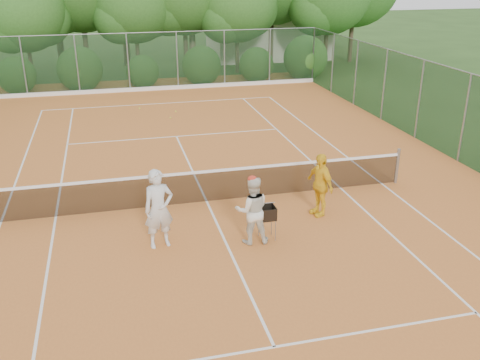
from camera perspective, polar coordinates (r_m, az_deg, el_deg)
name	(u,v)px	position (r m, az deg, el deg)	size (l,w,h in m)	color
ground	(207,203)	(15.25, -3.56, -2.41)	(120.00, 120.00, 0.00)	#284819
clay_court	(207,202)	(15.25, -3.56, -2.38)	(18.00, 36.00, 0.02)	#C9712E
club_building	(267,36)	(39.66, 2.93, 15.10)	(8.00, 5.00, 3.00)	beige
tennis_net	(206,185)	(15.04, -3.60, -0.57)	(11.97, 0.10, 1.10)	gray
player_white	(159,209)	(12.66, -8.66, -3.07)	(0.71, 0.46, 1.94)	silver
player_center_grp	(252,210)	(12.73, 1.30, -3.22)	(0.89, 0.73, 1.73)	silver
player_yellow	(320,185)	(14.31, 8.51, -0.48)	(1.01, 0.42, 1.73)	yellow
ball_hopper	(267,213)	(12.98, 2.93, -3.58)	(0.37, 0.37, 0.86)	gray
stray_ball_a	(176,111)	(24.75, -6.87, 7.28)	(0.07, 0.07, 0.07)	#CADF33
stray_ball_b	(140,108)	(25.55, -10.66, 7.53)	(0.07, 0.07, 0.07)	#CAEF37
stray_ball_c	(170,118)	(23.73, -7.43, 6.61)	(0.07, 0.07, 0.07)	#C4D431
court_markings	(207,202)	(15.24, -3.56, -2.34)	(11.03, 23.83, 0.01)	white
fence_back	(153,62)	(29.17, -9.26, 12.35)	(18.07, 0.07, 3.00)	#19381E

